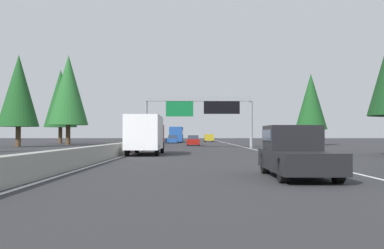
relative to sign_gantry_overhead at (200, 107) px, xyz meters
The scene contains 16 objects.
ground_plane 10.38m from the sign_gantry_overhead, 40.87° to the left, with size 320.00×320.00×0.00m, color #2D2D30.
median_barrier 28.04m from the sign_gantry_overhead, 13.22° to the left, with size 180.00×0.56×0.90m, color #9E9B93.
shoulder_stripe_right 18.46m from the sign_gantry_overhead, 17.89° to the right, with size 160.00×0.16×0.01m, color silver.
shoulder_stripe_median 18.55m from the sign_gantry_overhead, 18.83° to the left, with size 160.00×0.16×0.01m, color silver.
sign_gantry_overhead is the anchor object (origin of this frame).
pickup_far_right 38.84m from the sign_gantry_overhead, behind, with size 5.60×2.00×1.86m.
box_truck_distant_b 19.88m from the sign_gantry_overhead, 166.80° to the left, with size 8.50×2.40×2.95m.
sedan_mid_left 13.67m from the sign_gantry_overhead, ahead, with size 4.40×1.80×1.47m.
bus_far_left 42.22m from the sign_gantry_overhead, ahead, with size 11.50×2.55×3.10m.
minivan_mid_right 50.28m from the sign_gantry_overhead, ahead, with size 5.00×1.95×1.69m.
sedan_distant_a 70.44m from the sign_gantry_overhead, ahead, with size 4.40×1.80×1.47m.
sedan_mid_center 31.44m from the sign_gantry_overhead, ahead, with size 4.40×1.80×1.47m.
conifer_right_mid 21.93m from the sign_gantry_overhead, 49.21° to the right, with size 4.64×4.64×10.55m.
conifer_left_near 23.30m from the sign_gantry_overhead, 79.69° to the left, with size 5.12×5.12×11.64m.
conifer_left_mid 26.54m from the sign_gantry_overhead, 49.29° to the left, with size 6.07×6.07×13.79m.
conifer_left_far 38.12m from the sign_gantry_overhead, 40.03° to the left, with size 5.81×5.81×13.21m.
Camera 1 is at (-2.70, -5.14, 1.51)m, focal length 44.63 mm.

